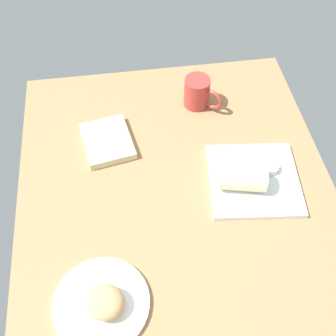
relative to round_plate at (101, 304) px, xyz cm
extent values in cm
cube|color=#9E754C|center=(27.85, -22.81, -2.70)|extent=(110.00, 90.00, 4.00)
cylinder|color=white|center=(0.00, 0.00, 0.00)|extent=(23.09, 23.09, 1.40)
ellipsoid|color=tan|center=(-1.05, -1.33, 3.37)|extent=(11.99, 12.15, 5.33)
cube|color=white|center=(29.73, -45.18, 0.10)|extent=(28.08, 28.08, 1.60)
cylinder|color=silver|center=(31.97, -50.45, 1.94)|extent=(4.65, 4.65, 2.09)
cylinder|color=#CC6926|center=(31.97, -50.45, 2.69)|extent=(3.82, 3.82, 0.40)
cylinder|color=beige|center=(27.94, -40.96, 4.48)|extent=(9.78, 13.86, 7.15)
cube|color=beige|center=(49.93, -4.24, 0.55)|extent=(19.62, 17.01, 2.51)
cylinder|color=#B23833|center=(63.44, -34.53, 4.44)|extent=(8.34, 8.34, 10.29)
cylinder|color=olive|center=(63.44, -34.53, 8.99)|extent=(6.84, 6.84, 0.40)
torus|color=#B23833|center=(59.40, -38.79, 4.44)|extent=(5.94, 6.17, 7.37)
camera|label=1|loc=(-35.46, -10.90, 98.58)|focal=44.73mm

